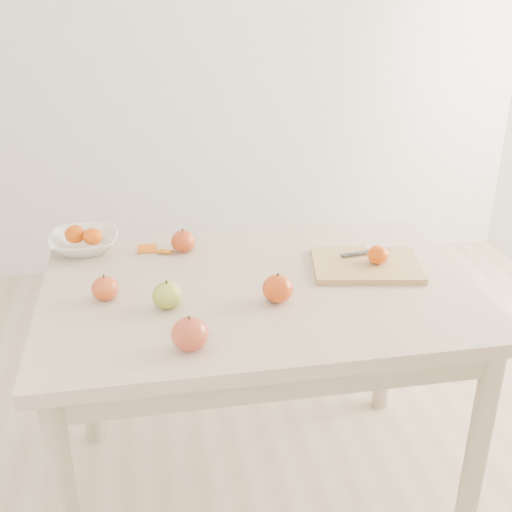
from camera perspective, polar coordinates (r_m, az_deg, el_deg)
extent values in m
plane|color=#C6B293|center=(2.25, 0.24, -19.87)|extent=(3.50, 3.50, 0.00)
plane|color=white|center=(3.33, -5.47, 20.89)|extent=(3.50, 0.00, 3.50)
cube|color=beige|center=(1.81, 0.28, -3.25)|extent=(1.20, 0.80, 0.04)
cylinder|color=#BCAA8E|center=(2.28, -14.96, -8.57)|extent=(0.06, 0.06, 0.71)
cylinder|color=#BCAA8E|center=(2.41, 11.56, -6.19)|extent=(0.06, 0.06, 0.71)
cylinder|color=#BCAA8E|center=(1.76, -16.42, -20.82)|extent=(0.06, 0.06, 0.71)
cylinder|color=#BCAA8E|center=(1.92, 18.98, -16.43)|extent=(0.06, 0.06, 0.71)
cube|color=tan|center=(1.93, 9.77, -0.78)|extent=(0.35, 0.28, 0.02)
ellipsoid|color=#CE4107|center=(1.91, 10.79, 0.14)|extent=(0.06, 0.06, 0.05)
imported|color=white|center=(2.08, -15.04, 1.17)|extent=(0.21, 0.21, 0.05)
ellipsoid|color=#CE4707|center=(2.08, -15.78, 1.90)|extent=(0.06, 0.06, 0.06)
ellipsoid|color=#E25807|center=(2.05, -14.31, 1.69)|extent=(0.06, 0.06, 0.05)
cube|color=#D95D0F|center=(2.04, -9.64, 0.52)|extent=(0.06, 0.05, 0.01)
cube|color=orange|center=(2.02, -8.08, 0.34)|extent=(0.06, 0.05, 0.01)
cube|color=white|center=(2.00, 10.73, 0.69)|extent=(0.08, 0.03, 0.01)
cube|color=#34373C|center=(1.95, 8.79, 0.21)|extent=(0.10, 0.03, 0.00)
ellipsoid|color=olive|center=(1.69, -7.89, -3.49)|extent=(0.08, 0.08, 0.07)
ellipsoid|color=maroon|center=(1.76, -13.28, -2.82)|extent=(0.07, 0.07, 0.07)
ellipsoid|color=maroon|center=(1.71, 1.94, -2.90)|extent=(0.08, 0.08, 0.07)
ellipsoid|color=maroon|center=(2.00, -6.49, 1.31)|extent=(0.08, 0.08, 0.07)
ellipsoid|color=maroon|center=(1.51, -5.89, -6.90)|extent=(0.09, 0.09, 0.08)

